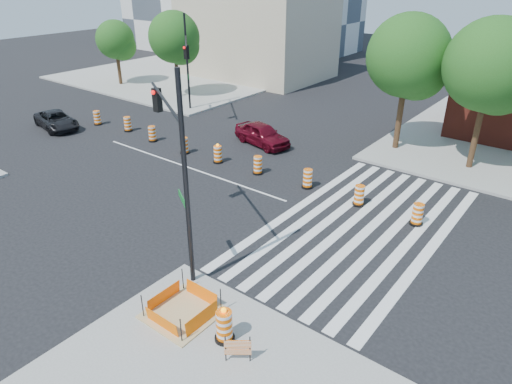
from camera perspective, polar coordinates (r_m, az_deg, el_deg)
ground at (r=26.86m, az=-8.57°, el=3.10°), size 120.00×120.00×0.00m
sidewalk_nw at (r=51.23m, az=-8.26°, el=14.46°), size 22.00×22.00×0.15m
crosswalk_east at (r=21.07m, az=12.76°, el=-4.21°), size 6.75×13.50×0.01m
lane_centerline at (r=26.85m, az=-8.57°, el=3.11°), size 14.00×0.12×0.01m
excavation_pit at (r=15.82m, az=-9.14°, el=-14.59°), size 2.20×2.20×0.90m
beige_midrise at (r=49.42m, az=0.08°, el=20.07°), size 14.00×10.00×10.00m
red_coupe at (r=29.77m, az=0.77°, el=7.24°), size 4.46×2.55×1.43m
dark_suv at (r=35.92m, az=-23.70°, el=8.22°), size 4.68×2.84×1.21m
signal_pole_se at (r=16.43m, az=-10.12°, el=5.39°), size 5.02×3.19×7.70m
signal_pole_nw at (r=35.53m, az=-8.65°, el=16.34°), size 4.03×3.87×7.22m
pit_drum at (r=14.50m, az=-3.99°, el=-16.44°), size 0.63×0.63×1.24m
barricade at (r=13.88m, az=-2.30°, el=-18.87°), size 0.65×0.51×0.93m
tree_north_a at (r=46.95m, az=-17.08°, el=17.50°), size 3.61×3.57×6.07m
tree_north_b at (r=40.90m, az=-10.10°, el=18.19°), size 4.28×4.28×7.28m
tree_north_c at (r=29.10m, az=18.55°, el=15.30°), size 4.85×4.85×8.24m
tree_north_d at (r=27.51m, az=27.37°, el=13.33°), size 4.91×4.91×8.34m
median_drum_0 at (r=35.76m, az=-19.23°, el=8.70°), size 0.60×0.60×1.02m
median_drum_1 at (r=33.65m, az=-15.75°, el=8.12°), size 0.60×0.60×1.02m
median_drum_2 at (r=31.23m, az=-12.83°, el=7.05°), size 0.60×0.60×1.02m
median_drum_3 at (r=28.74m, az=-8.96°, el=5.70°), size 0.60×0.60×1.02m
median_drum_4 at (r=27.12m, az=-4.79°, el=4.67°), size 0.60×0.60×1.18m
median_drum_5 at (r=25.54m, az=0.23°, el=3.32°), size 0.60×0.60×1.02m
median_drum_6 at (r=24.04m, az=6.46°, el=1.61°), size 0.60×0.60×1.02m
median_drum_7 at (r=22.70m, az=12.77°, el=-0.49°), size 0.60×0.60×1.02m
median_drum_8 at (r=21.73m, az=19.52°, el=-2.72°), size 0.60×0.60×1.02m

